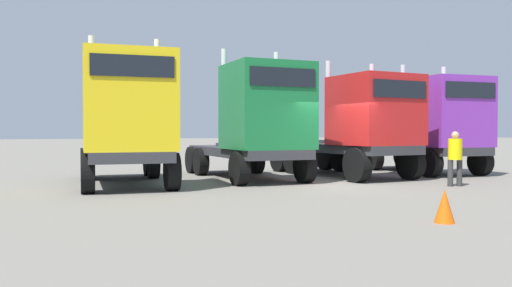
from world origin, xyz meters
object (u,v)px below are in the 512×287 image
object	(u,v)px
semi_truck_green	(259,122)
semi_truck_yellow	(127,120)
semi_truck_purple	(436,125)
visitor_in_hivis	(455,155)
traffic_cone_near	(445,206)
semi_truck_red	(361,125)

from	to	relation	value
semi_truck_green	semi_truck_yellow	bearing A→B (deg)	-84.09
semi_truck_purple	visitor_in_hivis	size ratio (longest dim) A/B	3.78
semi_truck_purple	traffic_cone_near	bearing A→B (deg)	-37.65
semi_truck_purple	visitor_in_hivis	world-z (taller)	semi_truck_purple
semi_truck_green	semi_truck_red	xyz separation A→B (m)	(3.68, -0.46, -0.10)
semi_truck_green	traffic_cone_near	distance (m)	8.63
semi_truck_yellow	semi_truck_purple	xyz separation A→B (m)	(11.52, 0.13, -0.10)
semi_truck_red	visitor_in_hivis	world-z (taller)	semi_truck_red
semi_truck_yellow	visitor_in_hivis	size ratio (longest dim) A/B	3.98
semi_truck_purple	visitor_in_hivis	bearing A→B (deg)	-31.53
semi_truck_yellow	traffic_cone_near	world-z (taller)	semi_truck_yellow
semi_truck_yellow	semi_truck_red	xyz separation A→B (m)	(7.96, -0.10, -0.14)
semi_truck_yellow	traffic_cone_near	size ratio (longest dim) A/B	10.63
semi_truck_green	visitor_in_hivis	size ratio (longest dim) A/B	3.95
semi_truck_green	semi_truck_purple	world-z (taller)	semi_truck_green
visitor_in_hivis	semi_truck_red	bearing A→B (deg)	33.18
semi_truck_red	traffic_cone_near	xyz separation A→B (m)	(-3.85, -8.02, -1.52)
visitor_in_hivis	traffic_cone_near	size ratio (longest dim) A/B	2.67
semi_truck_yellow	traffic_cone_near	bearing A→B (deg)	32.11
semi_truck_yellow	semi_truck_green	xyz separation A→B (m)	(4.28, 0.35, -0.03)
semi_truck_red	visitor_in_hivis	size ratio (longest dim) A/B	3.96
semi_truck_yellow	semi_truck_red	world-z (taller)	semi_truck_yellow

